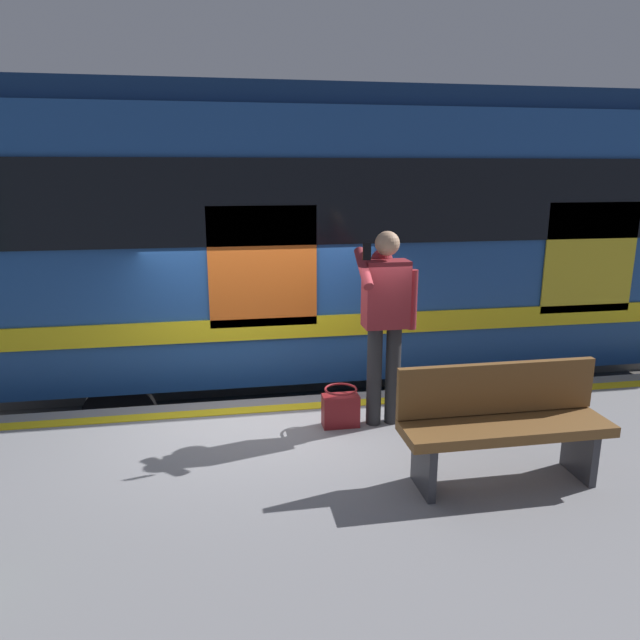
{
  "coord_description": "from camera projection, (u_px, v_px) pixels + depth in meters",
  "views": [
    {
      "loc": [
        0.45,
        5.8,
        3.32
      ],
      "look_at": [
        -0.51,
        0.3,
        1.89
      ],
      "focal_mm": 33.07,
      "sensor_mm": 36.0,
      "label": 1
    }
  ],
  "objects": [
    {
      "name": "ground_plane",
      "position": [
        269.0,
        482.0,
        6.43
      ],
      "size": [
        23.84,
        23.84,
        0.0
      ],
      "primitive_type": "plane",
      "color": "#4C4742"
    },
    {
      "name": "platform",
      "position": [
        290.0,
        549.0,
        4.51
      ],
      "size": [
        15.19,
        3.77,
        0.99
      ],
      "primitive_type": "cube",
      "color": "gray",
      "rests_on": "ground"
    },
    {
      "name": "safety_line",
      "position": [
        270.0,
        409.0,
        5.9
      ],
      "size": [
        14.88,
        0.16,
        0.01
      ],
      "primitive_type": "cube",
      "color": "yellow",
      "rests_on": "platform"
    },
    {
      "name": "track_rail_near",
      "position": [
        260.0,
        428.0,
        7.59
      ],
      "size": [
        19.74,
        0.08,
        0.16
      ],
      "primitive_type": "cube",
      "color": "slate",
      "rests_on": "ground"
    },
    {
      "name": "track_rail_far",
      "position": [
        253.0,
        389.0,
        8.96
      ],
      "size": [
        19.74,
        0.08,
        0.16
      ],
      "primitive_type": "cube",
      "color": "slate",
      "rests_on": "ground"
    },
    {
      "name": "train_carriage",
      "position": [
        395.0,
        227.0,
        7.98
      ],
      "size": [
        10.98,
        3.04,
        4.05
      ],
      "color": "#1E478C",
      "rests_on": "ground"
    },
    {
      "name": "passenger",
      "position": [
        385.0,
        312.0,
        5.33
      ],
      "size": [
        0.57,
        0.55,
        1.81
      ],
      "color": "#262628",
      "rests_on": "platform"
    },
    {
      "name": "handbag",
      "position": [
        341.0,
        409.0,
        5.48
      ],
      "size": [
        0.34,
        0.31,
        0.37
      ],
      "color": "maroon",
      "rests_on": "platform"
    },
    {
      "name": "bench",
      "position": [
        502.0,
        420.0,
        4.46
      ],
      "size": [
        1.59,
        0.44,
        0.9
      ],
      "color": "brown",
      "rests_on": "platform"
    }
  ]
}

